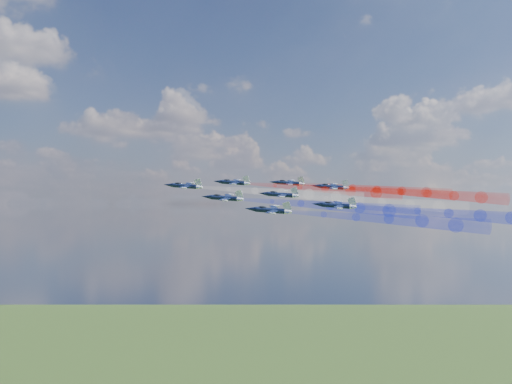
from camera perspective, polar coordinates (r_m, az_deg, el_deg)
jet_lead at (r=158.70m, az=-6.70°, el=0.56°), size 13.72×13.60×5.17m
trail_lead at (r=154.62m, az=2.43°, el=-0.09°), size 34.33×29.47×7.17m
jet_inner_left at (r=146.28m, az=-2.98°, el=-0.57°), size 13.72×13.60×5.17m
trail_inner_left at (r=144.04m, az=6.97°, el=-1.29°), size 34.33×29.47×7.17m
jet_inner_right at (r=168.35m, az=-2.14°, el=0.89°), size 13.72×13.60×5.17m
trail_inner_right at (r=166.14m, az=6.50°, el=0.28°), size 34.33×29.47×7.17m
jet_outer_left at (r=131.97m, az=1.37°, el=-1.73°), size 13.72×13.60×5.17m
trail_outer_left at (r=131.93m, az=12.37°, el=-2.52°), size 34.33×29.47×7.17m
jet_center_third at (r=153.64m, az=2.31°, el=-0.25°), size 13.72×13.60×5.17m
trail_center_third at (r=153.61m, az=11.75°, el=-0.92°), size 34.33×29.47×7.17m
jet_outer_right at (r=176.31m, az=3.08°, el=0.84°), size 13.72×13.60×5.17m
trail_outer_right at (r=176.32m, az=11.30°, el=0.26°), size 34.33×29.47×7.17m
jet_rear_left at (r=141.54m, az=7.53°, el=-1.26°), size 13.72×13.60×5.17m
trail_rear_left at (r=144.01m, az=17.65°, el=-1.96°), size 34.33×29.47×7.17m
jet_rear_right at (r=165.86m, az=7.14°, el=0.47°), size 13.72×13.60×5.17m
trail_rear_right at (r=167.77m, az=15.81°, el=-0.15°), size 34.33×29.47×7.17m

